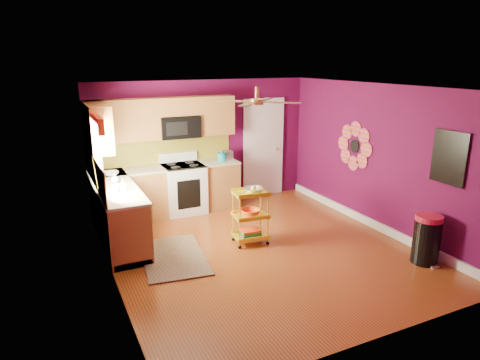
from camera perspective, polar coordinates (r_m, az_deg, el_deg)
ground at (r=6.82m, az=2.84°, el=-9.20°), size 5.00×5.00×0.00m
room_envelope at (r=6.32m, az=3.26°, el=4.38°), size 4.54×5.04×2.52m
lower_cabinets at (r=7.82m, az=-12.28°, el=-2.80°), size 2.81×2.31×0.94m
electric_range at (r=8.33m, az=-7.55°, el=-1.05°), size 0.76×0.66×1.13m
upper_cabinetry at (r=7.87m, az=-12.73°, el=7.53°), size 2.80×2.30×1.26m
left_window at (r=6.63m, az=-18.74°, el=5.01°), size 0.08×1.35×1.08m
panel_door at (r=9.18m, az=3.11°, el=4.15°), size 0.95×0.11×2.15m
right_wall_art at (r=7.40m, az=19.72°, el=3.68°), size 0.04×2.74×1.04m
ceiling_fan at (r=6.38m, az=2.26°, el=10.48°), size 1.01×1.01×0.26m
shag_rug at (r=6.62m, az=-8.84°, el=-10.08°), size 1.08×1.57×0.02m
rolling_cart at (r=6.86m, az=1.47°, el=-4.56°), size 0.57×0.44×0.97m
trash_can at (r=6.82m, az=23.61°, el=-7.24°), size 0.41×0.44×0.74m
teal_kettle at (r=8.46m, az=-2.43°, el=3.13°), size 0.18×0.18×0.21m
toaster at (r=8.58m, az=-1.78°, el=3.36°), size 0.22×0.15×0.18m
soap_bottle_a at (r=6.76m, az=-15.36°, el=-0.64°), size 0.08×0.09×0.19m
soap_bottle_b at (r=7.22m, az=-16.34°, el=0.24°), size 0.13×0.13×0.16m
counter_dish at (r=7.73m, az=-16.82°, el=0.83°), size 0.27×0.27×0.07m
counter_cup at (r=6.79m, az=-16.24°, el=-1.01°), size 0.13×0.13×0.10m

